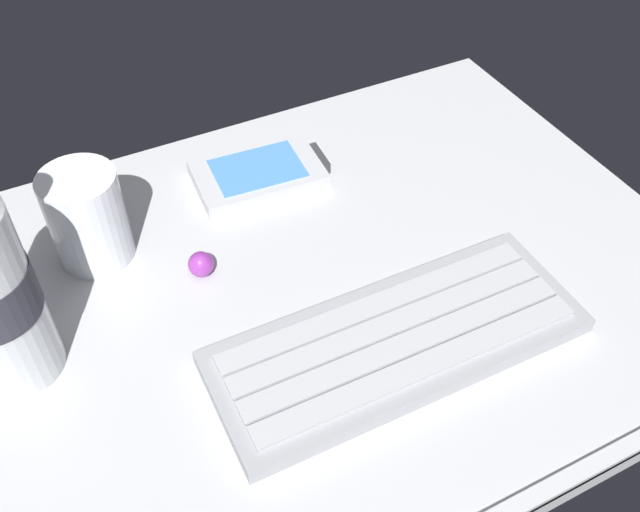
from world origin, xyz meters
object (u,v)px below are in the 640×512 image
(keyboard, at_px, (397,341))
(handheld_device, at_px, (260,174))
(trackball_mouse, at_px, (201,264))
(juice_cup, at_px, (88,220))

(keyboard, height_order, handheld_device, keyboard)
(keyboard, height_order, trackball_mouse, trackball_mouse)
(juice_cup, bearing_deg, keyboard, -48.75)
(keyboard, distance_m, juice_cup, 0.27)
(keyboard, bearing_deg, juice_cup, 131.25)
(juice_cup, xyz_separation_m, trackball_mouse, (0.07, -0.06, -0.03))
(keyboard, bearing_deg, handheld_device, 93.32)
(juice_cup, bearing_deg, handheld_device, 9.90)
(trackball_mouse, bearing_deg, handheld_device, 44.71)
(keyboard, distance_m, trackball_mouse, 0.18)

